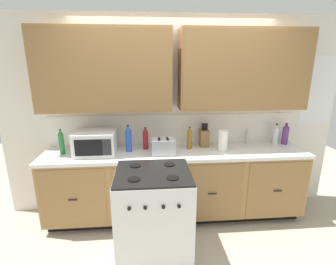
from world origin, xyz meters
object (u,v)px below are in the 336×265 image
(bottle_violet, at_px, (285,134))
(bottle_amber, at_px, (190,138))
(toaster, at_px, (163,147))
(bottle_blue, at_px, (128,139))
(paper_towel_roll, at_px, (223,141))
(stove_range, at_px, (154,213))
(microwave, at_px, (95,143))
(bottle_red, at_px, (146,138))
(bottle_green, at_px, (61,142))
(knife_block, at_px, (204,138))
(bottle_clear, at_px, (276,134))

(bottle_violet, height_order, bottle_amber, same)
(toaster, distance_m, bottle_blue, 0.44)
(toaster, distance_m, bottle_amber, 0.39)
(paper_towel_roll, bearing_deg, bottle_amber, 163.37)
(stove_range, bearing_deg, microwave, 137.43)
(bottle_violet, bearing_deg, microwave, -175.94)
(paper_towel_roll, bearing_deg, bottle_red, 171.05)
(stove_range, relative_size, paper_towel_roll, 3.65)
(stove_range, xyz_separation_m, paper_towel_roll, (0.88, 0.59, 0.58))
(paper_towel_roll, xyz_separation_m, bottle_red, (-0.95, 0.15, 0.01))
(stove_range, xyz_separation_m, bottle_green, (-1.07, 0.65, 0.60))
(stove_range, relative_size, bottle_red, 3.34)
(toaster, relative_size, bottle_amber, 0.98)
(knife_block, bearing_deg, bottle_red, -176.33)
(stove_range, distance_m, bottle_clear, 1.93)
(paper_towel_roll, xyz_separation_m, bottle_green, (-1.95, 0.06, 0.02))
(bottle_violet, bearing_deg, bottle_clear, 177.93)
(bottle_clear, height_order, bottle_green, bottle_green)
(microwave, bearing_deg, stove_range, -42.57)
(stove_range, distance_m, microwave, 1.08)
(paper_towel_roll, height_order, bottle_red, bottle_red)
(bottle_green, bearing_deg, bottle_violet, 2.80)
(stove_range, distance_m, knife_block, 1.19)
(bottle_clear, bearing_deg, bottle_violet, -2.07)
(paper_towel_roll, bearing_deg, stove_range, -146.10)
(bottle_blue, xyz_separation_m, bottle_green, (-0.79, -0.02, -0.01))
(microwave, distance_m, bottle_violet, 2.47)
(microwave, relative_size, bottle_blue, 1.44)
(bottle_violet, bearing_deg, stove_range, -156.28)
(bottle_red, bearing_deg, bottle_green, -174.75)
(microwave, xyz_separation_m, bottle_amber, (1.15, 0.09, -0.00))
(bottle_red, height_order, bottle_green, bottle_green)
(stove_range, relative_size, bottle_green, 3.11)
(bottle_blue, relative_size, bottle_clear, 1.19)
(toaster, xyz_separation_m, bottle_green, (-1.21, 0.11, 0.05))
(microwave, bearing_deg, toaster, -5.62)
(toaster, height_order, paper_towel_roll, paper_towel_roll)
(microwave, bearing_deg, bottle_amber, 4.68)
(microwave, xyz_separation_m, bottle_blue, (0.39, 0.05, 0.02))
(stove_range, relative_size, bottle_amber, 3.32)
(microwave, bearing_deg, bottle_blue, 7.59)
(bottle_amber, height_order, bottle_green, bottle_green)
(microwave, bearing_deg, bottle_clear, 4.40)
(stove_range, relative_size, microwave, 1.98)
(bottle_amber, distance_m, bottle_red, 0.56)
(knife_block, relative_size, bottle_red, 1.09)
(microwave, xyz_separation_m, bottle_red, (0.60, 0.13, -0.00))
(knife_block, height_order, bottle_amber, knife_block)
(stove_range, distance_m, bottle_violet, 2.05)
(paper_towel_roll, bearing_deg, bottle_violet, 12.20)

